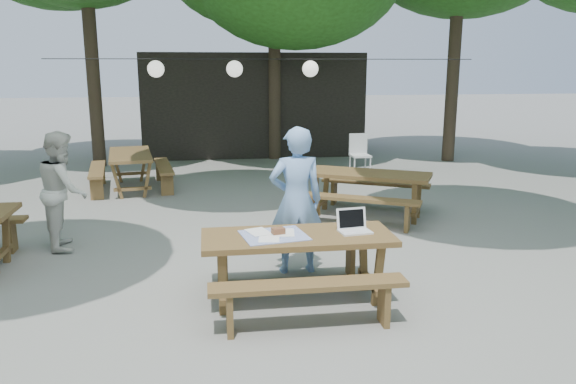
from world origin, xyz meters
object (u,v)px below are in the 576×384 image
(main_picnic_table, at_px, (298,267))
(woman, at_px, (296,201))
(plastic_chair, at_px, (360,162))
(second_person, at_px, (63,190))

(main_picnic_table, height_order, woman, woman)
(plastic_chair, bearing_deg, woman, -113.52)
(plastic_chair, bearing_deg, second_person, -140.54)
(main_picnic_table, distance_m, second_person, 3.72)
(main_picnic_table, relative_size, second_person, 1.23)
(main_picnic_table, distance_m, woman, 1.05)
(woman, xyz_separation_m, plastic_chair, (2.52, 6.19, -0.64))
(woman, height_order, second_person, woman)
(woman, relative_size, plastic_chair, 1.98)
(second_person, relative_size, plastic_chair, 1.80)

